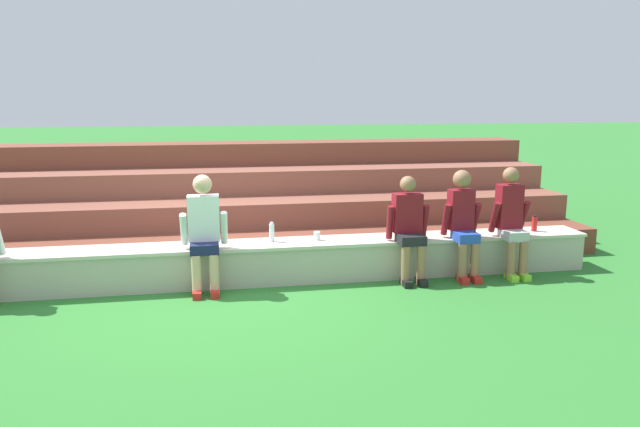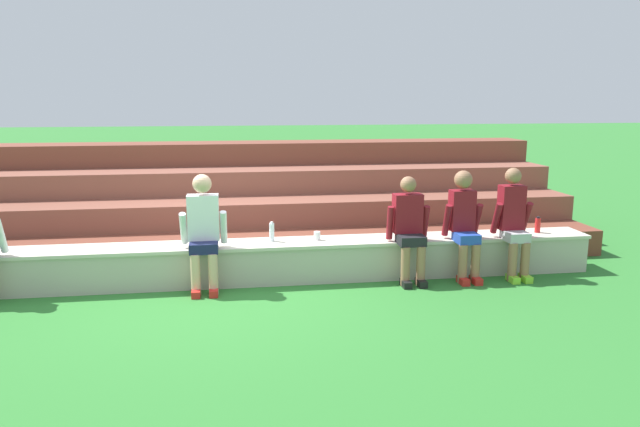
{
  "view_description": "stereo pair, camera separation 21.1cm",
  "coord_description": "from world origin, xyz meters",
  "px_view_note": "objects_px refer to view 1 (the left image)",
  "views": [
    {
      "loc": [
        -0.08,
        -6.9,
        2.28
      ],
      "look_at": [
        1.22,
        0.26,
        0.84
      ],
      "focal_mm": 33.49,
      "sensor_mm": 36.0,
      "label": 1
    },
    {
      "loc": [
        0.13,
        -6.93,
        2.28
      ],
      "look_at": [
        1.22,
        0.26,
        0.84
      ],
      "focal_mm": 33.49,
      "sensor_mm": 36.0,
      "label": 2
    }
  ],
  "objects_px": {
    "person_left_of_center": "(204,230)",
    "plastic_cup_left_end": "(317,236)",
    "person_right_of_center": "(463,221)",
    "water_bottle_near_left": "(534,224)",
    "person_center": "(409,226)",
    "person_far_right": "(511,220)",
    "water_bottle_mid_right": "(272,232)"
  },
  "relations": [
    {
      "from": "person_left_of_center",
      "to": "person_center",
      "type": "height_order",
      "value": "person_left_of_center"
    },
    {
      "from": "plastic_cup_left_end",
      "to": "water_bottle_near_left",
      "type": "bearing_deg",
      "value": -0.39
    },
    {
      "from": "person_right_of_center",
      "to": "plastic_cup_left_end",
      "type": "distance_m",
      "value": 1.85
    },
    {
      "from": "water_bottle_near_left",
      "to": "water_bottle_mid_right",
      "type": "xyz_separation_m",
      "value": [
        -3.52,
        0.05,
        0.02
      ]
    },
    {
      "from": "person_right_of_center",
      "to": "water_bottle_near_left",
      "type": "distance_m",
      "value": 1.17
    },
    {
      "from": "person_center",
      "to": "water_bottle_near_left",
      "type": "xyz_separation_m",
      "value": [
        1.85,
        0.27,
        -0.1
      ]
    },
    {
      "from": "person_left_of_center",
      "to": "water_bottle_mid_right",
      "type": "distance_m",
      "value": 0.88
    },
    {
      "from": "person_far_right",
      "to": "water_bottle_mid_right",
      "type": "height_order",
      "value": "person_far_right"
    },
    {
      "from": "person_left_of_center",
      "to": "person_far_right",
      "type": "distance_m",
      "value": 3.85
    },
    {
      "from": "water_bottle_mid_right",
      "to": "plastic_cup_left_end",
      "type": "bearing_deg",
      "value": -2.63
    },
    {
      "from": "person_left_of_center",
      "to": "plastic_cup_left_end",
      "type": "bearing_deg",
      "value": 11.31
    },
    {
      "from": "person_left_of_center",
      "to": "plastic_cup_left_end",
      "type": "height_order",
      "value": "person_left_of_center"
    },
    {
      "from": "person_left_of_center",
      "to": "person_center",
      "type": "relative_size",
      "value": 1.06
    },
    {
      "from": "person_center",
      "to": "water_bottle_near_left",
      "type": "relative_size",
      "value": 6.09
    },
    {
      "from": "person_right_of_center",
      "to": "water_bottle_mid_right",
      "type": "height_order",
      "value": "person_right_of_center"
    },
    {
      "from": "person_center",
      "to": "person_far_right",
      "type": "bearing_deg",
      "value": -0.48
    },
    {
      "from": "person_right_of_center",
      "to": "plastic_cup_left_end",
      "type": "bearing_deg",
      "value": 171.49
    },
    {
      "from": "person_far_right",
      "to": "water_bottle_near_left",
      "type": "distance_m",
      "value": 0.58
    },
    {
      "from": "person_right_of_center",
      "to": "water_bottle_near_left",
      "type": "height_order",
      "value": "person_right_of_center"
    },
    {
      "from": "person_right_of_center",
      "to": "water_bottle_near_left",
      "type": "bearing_deg",
      "value": 12.59
    },
    {
      "from": "water_bottle_near_left",
      "to": "plastic_cup_left_end",
      "type": "relative_size",
      "value": 1.97
    },
    {
      "from": "person_center",
      "to": "plastic_cup_left_end",
      "type": "relative_size",
      "value": 11.99
    },
    {
      "from": "water_bottle_near_left",
      "to": "person_left_of_center",
      "type": "bearing_deg",
      "value": -176.61
    },
    {
      "from": "person_center",
      "to": "person_far_right",
      "type": "height_order",
      "value": "person_far_right"
    },
    {
      "from": "person_left_of_center",
      "to": "water_bottle_near_left",
      "type": "xyz_separation_m",
      "value": [
        4.34,
        0.26,
        -0.15
      ]
    },
    {
      "from": "person_center",
      "to": "water_bottle_mid_right",
      "type": "distance_m",
      "value": 1.71
    },
    {
      "from": "person_right_of_center",
      "to": "water_bottle_mid_right",
      "type": "relative_size",
      "value": 5.51
    },
    {
      "from": "person_left_of_center",
      "to": "plastic_cup_left_end",
      "type": "relative_size",
      "value": 12.69
    },
    {
      "from": "person_far_right",
      "to": "water_bottle_mid_right",
      "type": "bearing_deg",
      "value": 173.86
    },
    {
      "from": "water_bottle_near_left",
      "to": "water_bottle_mid_right",
      "type": "bearing_deg",
      "value": 179.25
    },
    {
      "from": "water_bottle_mid_right",
      "to": "plastic_cup_left_end",
      "type": "distance_m",
      "value": 0.57
    },
    {
      "from": "person_far_right",
      "to": "person_left_of_center",
      "type": "bearing_deg",
      "value": 179.66
    }
  ]
}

